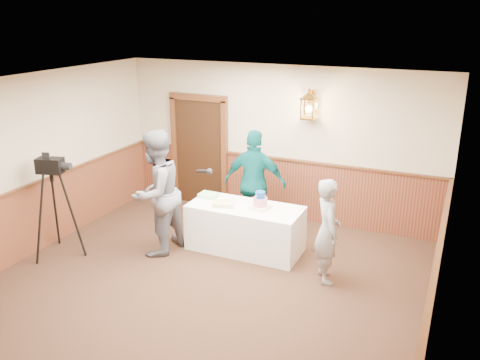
% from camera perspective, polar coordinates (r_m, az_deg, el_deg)
% --- Properties ---
extents(ground, '(7.00, 7.00, 0.00)m').
position_cam_1_polar(ground, '(6.87, -6.47, -14.09)').
color(ground, '#311F13').
rests_on(ground, ground).
extents(room_shell, '(6.02, 7.02, 2.81)m').
position_cam_1_polar(room_shell, '(6.58, -5.34, -0.79)').
color(room_shell, '#C5B193').
rests_on(room_shell, ground).
extents(display_table, '(1.80, 0.80, 0.75)m').
position_cam_1_polar(display_table, '(8.15, 0.58, -5.43)').
color(display_table, white).
rests_on(display_table, ground).
extents(tiered_cake, '(0.33, 0.33, 0.28)m').
position_cam_1_polar(tiered_cake, '(7.88, 2.29, -2.49)').
color(tiered_cake, '#FFF3BF').
rests_on(tiered_cake, display_table).
extents(sheet_cake_yellow, '(0.40, 0.35, 0.07)m').
position_cam_1_polar(sheet_cake_yellow, '(8.02, -1.88, -2.69)').
color(sheet_cake_yellow, '#CFB67B').
rests_on(sheet_cake_yellow, display_table).
extents(sheet_cake_green, '(0.30, 0.24, 0.07)m').
position_cam_1_polar(sheet_cake_green, '(8.40, -3.56, -1.72)').
color(sheet_cake_green, '#A4E9A5').
rests_on(sheet_cake_green, display_table).
extents(interviewer, '(1.57, 1.05, 1.99)m').
position_cam_1_polar(interviewer, '(7.97, -9.38, -1.45)').
color(interviewer, slate).
rests_on(interviewer, ground).
extents(baker, '(0.59, 0.66, 1.53)m').
position_cam_1_polar(baker, '(7.23, 9.78, -5.63)').
color(baker, gray).
rests_on(baker, ground).
extents(assistant_p, '(1.12, 0.59, 1.82)m').
position_cam_1_polar(assistant_p, '(8.58, 1.69, -0.34)').
color(assistant_p, '#074C4C').
rests_on(assistant_p, ground).
extents(tv_camera_rig, '(0.62, 0.58, 1.59)m').
position_cam_1_polar(tv_camera_rig, '(8.37, -19.96, -3.44)').
color(tv_camera_rig, black).
rests_on(tv_camera_rig, ground).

